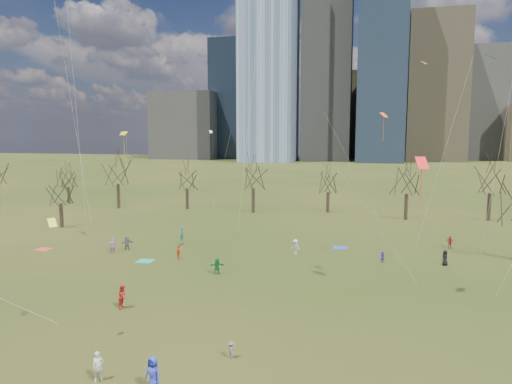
% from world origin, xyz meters
% --- Properties ---
extents(ground, '(500.00, 500.00, 0.00)m').
position_xyz_m(ground, '(0.00, 0.00, 0.00)').
color(ground, black).
rests_on(ground, ground).
extents(downtown_skyline, '(212.50, 78.00, 118.00)m').
position_xyz_m(downtown_skyline, '(-2.43, 210.64, 39.01)').
color(downtown_skyline, slate).
rests_on(downtown_skyline, ground).
extents(bare_tree_row, '(113.04, 29.80, 9.50)m').
position_xyz_m(bare_tree_row, '(-0.09, 37.22, 6.12)').
color(bare_tree_row, black).
rests_on(bare_tree_row, ground).
extents(blanket_teal, '(1.60, 1.50, 0.03)m').
position_xyz_m(blanket_teal, '(-10.82, 8.85, 0.01)').
color(blanket_teal, '#178F7F').
rests_on(blanket_teal, ground).
extents(blanket_navy, '(1.60, 1.50, 0.03)m').
position_xyz_m(blanket_navy, '(8.17, 19.06, 0.01)').
color(blanket_navy, '#233FA6').
rests_on(blanket_navy, ground).
extents(blanket_crimson, '(1.60, 1.50, 0.03)m').
position_xyz_m(blanket_crimson, '(-24.16, 10.69, 0.01)').
color(blanket_crimson, red).
rests_on(blanket_crimson, ground).
extents(person_0, '(1.02, 0.81, 1.82)m').
position_xyz_m(person_0, '(0.55, -12.81, 0.91)').
color(person_0, '#2735AC').
rests_on(person_0, ground).
extents(person_1, '(0.67, 0.67, 1.57)m').
position_xyz_m(person_1, '(-2.67, -12.56, 0.79)').
color(person_1, silver).
rests_on(person_1, ground).
extents(person_2, '(0.67, 0.85, 1.75)m').
position_xyz_m(person_2, '(-6.54, -3.13, 0.87)').
color(person_2, red).
rests_on(person_2, ground).
extents(person_3, '(0.69, 0.73, 0.99)m').
position_xyz_m(person_3, '(3.36, -8.68, 0.50)').
color(person_3, '#5A5B5E').
rests_on(person_3, ground).
extents(person_4, '(0.83, 0.84, 1.42)m').
position_xyz_m(person_4, '(-7.80, 10.35, 0.71)').
color(person_4, '#E05318').
rests_on(person_4, ground).
extents(person_5, '(1.51, 0.88, 1.55)m').
position_xyz_m(person_5, '(-2.37, 6.37, 0.77)').
color(person_5, '#1A7734').
rests_on(person_5, ground).
extents(person_6, '(0.88, 0.87, 1.53)m').
position_xyz_m(person_6, '(18.52, 14.15, 0.77)').
color(person_6, black).
rests_on(person_6, ground).
extents(person_7, '(0.70, 0.76, 1.74)m').
position_xyz_m(person_7, '(-15.67, 10.91, 0.87)').
color(person_7, '#9B51A3').
rests_on(person_7, ground).
extents(person_8, '(0.69, 0.67, 1.12)m').
position_xyz_m(person_8, '(12.60, 13.74, 0.56)').
color(person_8, '#3729B3').
rests_on(person_8, ground).
extents(person_9, '(1.18, 0.94, 1.60)m').
position_xyz_m(person_9, '(3.62, 15.15, 0.80)').
color(person_9, silver).
rests_on(person_9, ground).
extents(person_10, '(0.87, 0.45, 1.42)m').
position_xyz_m(person_10, '(20.23, 21.54, 0.71)').
color(person_10, '#AB181E').
rests_on(person_10, ground).
extents(person_11, '(1.45, 1.28, 1.59)m').
position_xyz_m(person_11, '(-14.88, 12.59, 0.80)').
color(person_11, '#5C5A5F').
rests_on(person_11, ground).
extents(person_13, '(0.68, 0.67, 1.59)m').
position_xyz_m(person_13, '(-10.75, 18.47, 0.79)').
color(person_13, '#1A7764').
rests_on(person_13, ground).
extents(kites_airborne, '(70.93, 47.69, 32.66)m').
position_xyz_m(kites_airborne, '(1.01, 12.63, 13.47)').
color(kites_airborne, orange).
rests_on(kites_airborne, ground).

